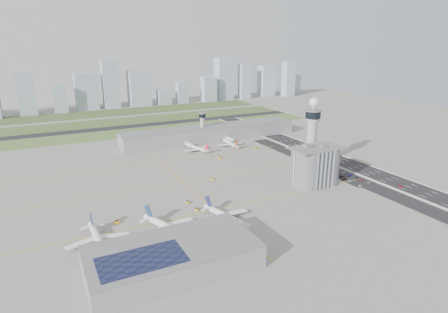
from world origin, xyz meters
name	(u,v)px	position (x,y,z in m)	size (l,w,h in m)	color
ground	(244,186)	(0.00, 0.00, 0.00)	(1000.00, 1000.00, 0.00)	gray
grass_strip_0	(143,131)	(-20.00, 225.00, 0.04)	(480.00, 50.00, 0.08)	#537035
grass_strip_1	(130,121)	(-20.00, 300.00, 0.04)	(480.00, 60.00, 0.08)	#415D2C
grass_strip_2	(118,112)	(-20.00, 380.00, 0.04)	(480.00, 70.00, 0.08)	#375226
runway	(136,126)	(-20.00, 262.00, 0.06)	(480.00, 22.00, 0.10)	black
highway	(352,165)	(115.00, 0.00, 0.05)	(28.00, 500.00, 0.10)	black
barrier_left	(340,167)	(101.00, 0.00, 0.60)	(0.60, 500.00, 1.20)	#9E9E99
barrier_right	(363,163)	(129.00, 0.00, 0.60)	(0.60, 500.00, 1.20)	#9E9E99
landside_road	(339,173)	(90.00, -10.00, 0.04)	(18.00, 260.00, 0.08)	black
parking_lot	(347,177)	(88.00, -22.00, 0.05)	(20.00, 44.00, 0.10)	black
taxiway_line_h_0	(215,210)	(-40.00, -30.00, 0.01)	(260.00, 0.60, 0.01)	yellow
taxiway_line_h_1	(183,182)	(-40.00, 30.00, 0.01)	(260.00, 0.60, 0.01)	yellow
taxiway_line_h_2	(161,162)	(-40.00, 90.00, 0.01)	(260.00, 0.60, 0.01)	yellow
taxiway_line_v	(183,182)	(-40.00, 30.00, 0.01)	(0.60, 260.00, 0.01)	yellow
control_tower	(312,132)	(72.00, 8.00, 35.04)	(14.00, 14.00, 64.50)	#ADAAA5
secondary_tower	(202,124)	(30.00, 150.00, 18.80)	(8.60, 8.60, 31.90)	#ADAAA5
admin_building	(315,166)	(51.99, -22.00, 15.30)	(42.00, 24.00, 33.50)	#B2B2B7
terminal_pier	(211,133)	(40.00, 148.00, 7.90)	(210.00, 32.00, 15.80)	gray
near_terminal	(173,257)	(-88.07, -82.02, 6.43)	(84.00, 42.00, 13.00)	gray
airplane_near_a	(98,236)	(-117.85, -41.84, 5.82)	(41.55, 35.32, 11.64)	white
airplane_near_b	(169,224)	(-77.88, -46.47, 6.11)	(43.64, 37.10, 12.22)	white
airplane_near_c	(227,213)	(-40.22, -48.13, 5.68)	(40.56, 34.47, 11.36)	white
airplane_far_a	(197,146)	(6.64, 110.87, 5.06)	(36.12, 30.70, 10.11)	white
airplane_far_b	(230,141)	(46.87, 112.08, 4.99)	(35.62, 30.28, 9.97)	white
jet_bridge_near_0	(114,255)	(-113.00, -61.00, 2.85)	(14.00, 3.00, 5.70)	silver
jet_bridge_near_1	(169,242)	(-83.00, -61.00, 2.85)	(14.00, 3.00, 5.70)	silver
jet_bridge_near_2	(217,230)	(-53.00, -61.00, 2.85)	(14.00, 3.00, 5.70)	silver
jet_bridge_far_0	(186,144)	(2.00, 132.00, 2.85)	(14.00, 3.00, 5.70)	silver
jet_bridge_far_1	(226,139)	(52.00, 132.00, 2.85)	(14.00, 3.00, 5.70)	silver
tug_0	(117,222)	(-103.32, -19.45, 1.02)	(2.42, 3.53, 2.05)	yellow
tug_1	(197,209)	(-50.95, -24.91, 0.93)	(2.19, 3.19, 1.86)	gold
tug_2	(187,202)	(-52.19, -10.68, 0.92)	(2.18, 3.17, 1.84)	gold
tug_3	(212,179)	(-16.44, 24.37, 0.79)	(1.87, 2.72, 1.58)	yellow
tug_4	(220,157)	(15.36, 75.08, 1.03)	(2.43, 3.54, 2.06)	#E9AC04
tug_5	(256,149)	(64.51, 86.55, 0.93)	(2.20, 3.20, 1.86)	#F7BA05
car_lot_0	(360,186)	(81.99, -42.21, 0.57)	(1.34, 3.33, 1.13)	white
car_lot_1	(351,181)	(82.83, -31.05, 0.60)	(1.28, 3.66, 1.21)	gray
car_lot_2	(344,179)	(81.99, -24.96, 0.57)	(1.88, 4.08, 1.13)	maroon
car_lot_3	(342,176)	(84.09, -19.66, 0.63)	(1.75, 4.31, 1.25)	black
car_lot_4	(333,174)	(81.86, -11.44, 0.63)	(1.49, 3.70, 1.26)	#0C1C53
car_lot_5	(327,171)	(83.10, -2.87, 0.61)	(1.30, 3.73, 1.23)	silver
car_lot_6	(369,182)	(94.17, -40.23, 0.60)	(1.98, 4.30, 1.19)	#9EA1B1
car_lot_7	(361,180)	(91.83, -33.86, 0.59)	(1.66, 4.08, 1.18)	#B4193E
car_lot_8	(357,177)	(93.63, -26.97, 0.56)	(1.31, 3.26, 1.11)	black
car_lot_9	(351,175)	(93.10, -20.83, 0.64)	(1.35, 3.86, 1.27)	navy
car_lot_10	(343,173)	(92.37, -12.87, 0.58)	(1.93, 4.19, 1.16)	silver
car_lot_11	(337,170)	(91.93, -5.25, 0.64)	(1.81, 4.44, 1.29)	slate
car_hw_0	(400,186)	(108.78, -57.98, 0.66)	(1.56, 3.87, 1.32)	#AA0E26
car_hw_1	(324,154)	(115.51, 38.77, 0.55)	(1.16, 3.32, 1.09)	black
car_hw_2	(282,136)	(123.03, 122.07, 0.65)	(2.17, 4.71, 1.31)	navy
car_hw_4	(248,128)	(109.04, 178.84, 0.58)	(1.37, 3.40, 1.16)	#8F96A8
skyline_bldg_5	(26,94)	(-150.11, 419.66, 33.44)	(25.49, 20.39, 66.89)	#9EADC1
skyline_bldg_6	(60,99)	(-102.68, 417.90, 22.60)	(20.04, 16.03, 45.20)	#9EADC1
skyline_bldg_7	(86,91)	(-59.44, 436.89, 30.61)	(35.76, 28.61, 61.22)	#9EADC1
skyline_bldg_8	(110,84)	(-19.42, 431.56, 41.69)	(26.33, 21.06, 83.39)	#9EADC1
skyline_bldg_9	(139,88)	(30.27, 432.32, 31.06)	(36.96, 29.57, 62.11)	#9EADC1
skyline_bldg_10	(164,97)	(73.27, 423.68, 13.87)	(23.01, 18.41, 27.75)	#9EADC1
skyline_bldg_11	(182,93)	(108.28, 423.34, 19.48)	(20.22, 16.18, 38.97)	#9EADC1
skyline_bldg_12	(209,89)	(162.17, 421.29, 23.44)	(26.14, 20.92, 46.89)	#9EADC1
skyline_bldg_13	(224,79)	(201.27, 433.27, 40.60)	(32.26, 25.81, 81.20)	#9EADC1
skyline_bldg_14	(245,81)	(244.74, 426.38, 34.37)	(21.59, 17.28, 68.75)	#9EADC1
skyline_bldg_15	(266,81)	(302.83, 435.54, 31.70)	(30.25, 24.20, 63.40)	#9EADC1
skyline_bldg_16	(288,79)	(345.49, 415.96, 35.78)	(23.04, 18.43, 71.56)	#9EADC1
skyline_bldg_17	(294,84)	(382.05, 443.29, 20.53)	(22.64, 18.11, 41.06)	#9EADC1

